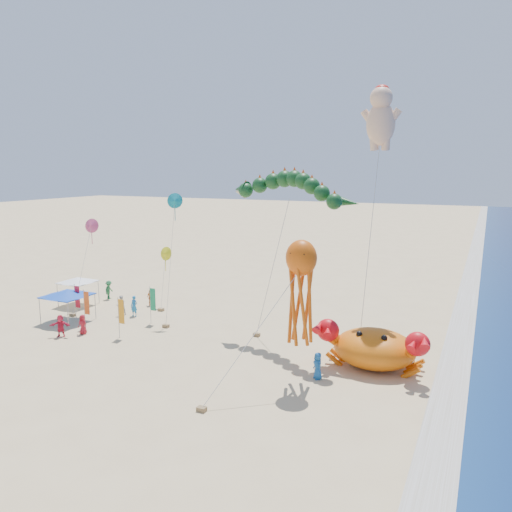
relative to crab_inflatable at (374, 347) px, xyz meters
The scene contains 11 objects.
ground 7.35m from the crab_inflatable, behind, with size 320.00×320.00×0.00m, color #D1B784.
foam_strip 5.02m from the crab_inflatable, ahead, with size 320.00×320.00×0.00m, color silver.
crab_inflatable is the anchor object (origin of this frame).
dragon_kite 12.43m from the crab_inflatable, 159.88° to the left, with size 10.69×4.89×12.35m.
cherub_kite 16.05m from the crab_inflatable, 103.32° to the left, with size 2.04×3.86×18.62m.
octopus_kite 7.23m from the crab_inflatable, 132.13° to the right, with size 4.61×6.87×8.76m.
canopy_blue 25.79m from the crab_inflatable, behind, with size 3.71×3.71×2.71m.
canopy_white 29.01m from the crab_inflatable, behind, with size 3.14×3.14×2.71m.
feather_flags 21.44m from the crab_inflatable, behind, with size 6.91×4.00×3.20m.
beachgoers 20.32m from the crab_inflatable, behind, with size 30.68×11.73×1.86m.
small_kites 22.83m from the crab_inflatable, 168.67° to the left, with size 9.89×7.44×10.88m.
Camera 1 is at (13.28, -30.77, 12.83)m, focal length 35.00 mm.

